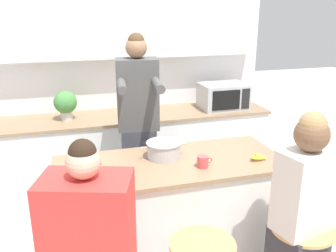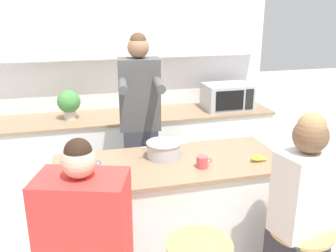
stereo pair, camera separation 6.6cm
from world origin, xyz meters
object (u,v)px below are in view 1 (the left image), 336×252
(fruit_bowl, at_px, (92,180))
(banana_bunch, at_px, (257,157))
(potted_plant, at_px, (65,103))
(person_seated_near, at_px, (300,229))
(cooking_pot, at_px, (164,150))
(kitchen_island, at_px, (171,217))
(coffee_cup_far, at_px, (91,165))
(person_cooking, at_px, (139,136))
(microwave, at_px, (223,96))
(coffee_cup_near, at_px, (203,162))

(fruit_bowl, relative_size, banana_bunch, 1.56)
(fruit_bowl, xyz_separation_m, potted_plant, (-0.11, 1.62, 0.09))
(person_seated_near, height_order, cooking_pot, person_seated_near)
(cooking_pot, xyz_separation_m, fruit_bowl, (-0.55, -0.31, -0.02))
(kitchen_island, height_order, coffee_cup_far, coffee_cup_far)
(person_cooking, relative_size, banana_bunch, 12.55)
(coffee_cup_far, bearing_deg, banana_bunch, -6.54)
(cooking_pot, bearing_deg, microwave, 50.66)
(person_seated_near, distance_m, microwave, 2.11)
(kitchen_island, xyz_separation_m, fruit_bowl, (-0.58, -0.21, 0.50))
(coffee_cup_near, relative_size, banana_bunch, 0.78)
(cooking_pot, distance_m, fruit_bowl, 0.63)
(kitchen_island, relative_size, microwave, 3.23)
(cooking_pot, relative_size, microwave, 0.68)
(kitchen_island, distance_m, fruit_bowl, 0.79)
(kitchen_island, relative_size, person_cooking, 0.92)
(kitchen_island, relative_size, person_seated_near, 1.15)
(cooking_pot, xyz_separation_m, microwave, (1.05, 1.28, 0.04))
(person_cooking, xyz_separation_m, cooking_pot, (0.06, -0.61, 0.09))
(person_seated_near, xyz_separation_m, banana_bunch, (-0.02, 0.53, 0.27))
(person_cooking, xyz_separation_m, person_seated_near, (0.72, -1.37, -0.22))
(fruit_bowl, xyz_separation_m, coffee_cup_far, (0.01, 0.21, 0.01))
(banana_bunch, bearing_deg, kitchen_island, 167.10)
(kitchen_island, xyz_separation_m, potted_plant, (-0.68, 1.41, 0.59))
(microwave, bearing_deg, coffee_cup_far, -139.01)
(banana_bunch, bearing_deg, microwave, 74.88)
(potted_plant, bearing_deg, coffee_cup_near, -60.76)
(person_seated_near, bearing_deg, person_cooking, 105.20)
(person_cooking, distance_m, cooking_pot, 0.62)
(person_cooking, height_order, fruit_bowl, person_cooking)
(kitchen_island, xyz_separation_m, cooking_pot, (-0.03, 0.09, 0.52))
(kitchen_island, distance_m, potted_plant, 1.67)
(person_seated_near, height_order, potted_plant, person_seated_near)
(cooking_pot, bearing_deg, coffee_cup_far, -169.56)
(cooking_pot, height_order, potted_plant, potted_plant)
(person_cooking, height_order, banana_bunch, person_cooking)
(fruit_bowl, bearing_deg, coffee_cup_near, 5.08)
(cooking_pot, distance_m, potted_plant, 1.47)
(kitchen_island, bearing_deg, microwave, 53.29)
(person_cooking, height_order, potted_plant, person_cooking)
(fruit_bowl, distance_m, banana_bunch, 1.19)
(person_seated_near, xyz_separation_m, cooking_pot, (-0.66, 0.76, 0.31))
(cooking_pot, bearing_deg, banana_bunch, -20.08)
(person_seated_near, distance_m, potted_plant, 2.49)
(person_seated_near, bearing_deg, fruit_bowl, 146.73)
(coffee_cup_far, bearing_deg, cooking_pot, 10.44)
(person_seated_near, distance_m, fruit_bowl, 1.32)
(person_cooking, relative_size, potted_plant, 5.97)
(coffee_cup_far, relative_size, potted_plant, 0.38)
(person_cooking, height_order, microwave, person_cooking)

